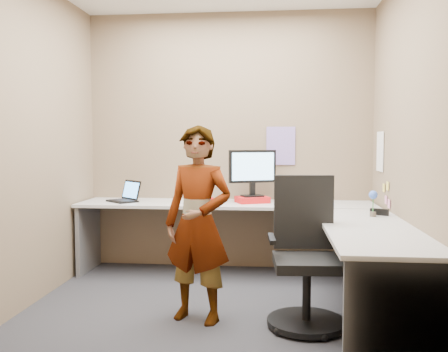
# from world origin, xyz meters

# --- Properties ---
(ground) EXTENTS (3.00, 3.00, 0.00)m
(ground) POSITION_xyz_m (0.00, 0.00, 0.00)
(ground) COLOR #232328
(ground) RESTS_ON ground
(wall_back) EXTENTS (3.00, 0.00, 3.00)m
(wall_back) POSITION_xyz_m (0.00, 1.30, 1.35)
(wall_back) COLOR brown
(wall_back) RESTS_ON ground
(wall_right) EXTENTS (0.00, 2.70, 2.70)m
(wall_right) POSITION_xyz_m (1.50, 0.00, 1.35)
(wall_right) COLOR brown
(wall_right) RESTS_ON ground
(wall_left) EXTENTS (0.00, 2.70, 2.70)m
(wall_left) POSITION_xyz_m (-1.50, 0.00, 1.35)
(wall_left) COLOR brown
(wall_left) RESTS_ON ground
(desk) EXTENTS (2.98, 2.58, 0.73)m
(desk) POSITION_xyz_m (0.44, 0.39, 0.59)
(desk) COLOR #A7A7A7
(desk) RESTS_ON ground
(paper_ream) EXTENTS (0.37, 0.33, 0.06)m
(paper_ream) POSITION_xyz_m (0.27, 1.00, 0.76)
(paper_ream) COLOR red
(paper_ream) RESTS_ON desk
(monitor) EXTENTS (0.47, 0.24, 0.47)m
(monitor) POSITION_xyz_m (0.27, 1.02, 1.07)
(monitor) COLOR black
(monitor) RESTS_ON paper_ream
(laptop) EXTENTS (0.39, 0.38, 0.21)m
(laptop) POSITION_xyz_m (-1.03, 0.97, 0.78)
(laptop) COLOR black
(laptop) RESTS_ON desk
(trackball_mouse) EXTENTS (0.12, 0.08, 0.07)m
(trackball_mouse) POSITION_xyz_m (-0.12, 0.84, 0.76)
(trackball_mouse) COLOR #B7B7BC
(trackball_mouse) RESTS_ON desk
(origami) EXTENTS (0.10, 0.10, 0.06)m
(origami) POSITION_xyz_m (-0.34, 0.78, 0.76)
(origami) COLOR white
(origami) RESTS_ON desk
(stapler) EXTENTS (0.15, 0.10, 0.05)m
(stapler) POSITION_xyz_m (1.36, 0.25, 0.76)
(stapler) COLOR black
(stapler) RESTS_ON desk
(flower) EXTENTS (0.07, 0.07, 0.22)m
(flower) POSITION_xyz_m (1.29, 0.17, 0.87)
(flower) COLOR brown
(flower) RESTS_ON desk
(calendar_purple) EXTENTS (0.30, 0.01, 0.40)m
(calendar_purple) POSITION_xyz_m (0.55, 1.29, 1.30)
(calendar_purple) COLOR #846BB7
(calendar_purple) RESTS_ON wall_back
(calendar_white) EXTENTS (0.01, 0.28, 0.38)m
(calendar_white) POSITION_xyz_m (1.49, 0.90, 1.25)
(calendar_white) COLOR white
(calendar_white) RESTS_ON wall_right
(sticky_note_a) EXTENTS (0.01, 0.07, 0.07)m
(sticky_note_a) POSITION_xyz_m (1.49, 0.55, 0.95)
(sticky_note_a) COLOR #F2E059
(sticky_note_a) RESTS_ON wall_right
(sticky_note_b) EXTENTS (0.01, 0.07, 0.07)m
(sticky_note_b) POSITION_xyz_m (1.49, 0.60, 0.82)
(sticky_note_b) COLOR pink
(sticky_note_b) RESTS_ON wall_right
(sticky_note_c) EXTENTS (0.01, 0.07, 0.07)m
(sticky_note_c) POSITION_xyz_m (1.49, 0.48, 0.80)
(sticky_note_c) COLOR pink
(sticky_note_c) RESTS_ON wall_right
(sticky_note_d) EXTENTS (0.01, 0.07, 0.07)m
(sticky_note_d) POSITION_xyz_m (1.49, 0.70, 0.92)
(sticky_note_d) COLOR #F2E059
(sticky_note_d) RESTS_ON wall_right
(office_chair) EXTENTS (0.57, 0.57, 1.07)m
(office_chair) POSITION_xyz_m (0.72, -0.36, 0.44)
(office_chair) COLOR black
(office_chair) RESTS_ON ground
(person) EXTENTS (0.62, 0.50, 1.47)m
(person) POSITION_xyz_m (-0.08, -0.35, 0.73)
(person) COLOR #999399
(person) RESTS_ON ground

